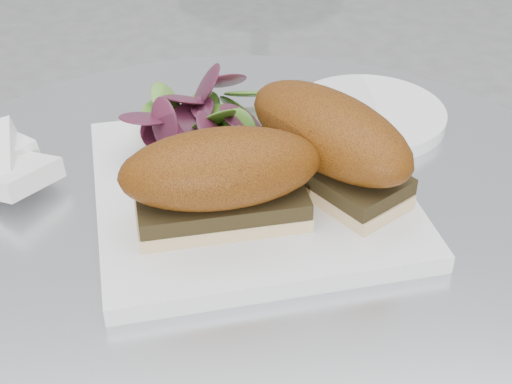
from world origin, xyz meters
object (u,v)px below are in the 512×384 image
plate (249,189)px  sandwich_right (328,140)px  saucer (368,115)px  sandwich_left (221,178)px

plate → sandwich_right: 0.08m
plate → saucer: plate is taller
sandwich_left → sandwich_right: 0.10m
sandwich_left → plate: bearing=58.3°
sandwich_left → saucer: sandwich_left is taller
plate → sandwich_right: (0.06, -0.01, 0.05)m
sandwich_right → saucer: size_ratio=1.17×
sandwich_right → saucer: sandwich_right is taller
sandwich_left → sandwich_right: (0.09, 0.05, 0.00)m
sandwich_right → saucer: 0.15m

